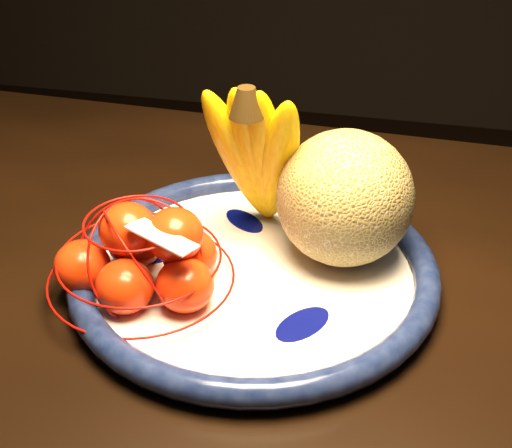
% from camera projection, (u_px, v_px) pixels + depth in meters
% --- Properties ---
extents(dining_table, '(1.64, 1.02, 0.80)m').
position_uv_depth(dining_table, '(391.00, 403.00, 0.76)').
color(dining_table, black).
rests_on(dining_table, ground).
extents(fruit_bowl, '(0.41, 0.41, 0.03)m').
position_uv_depth(fruit_bowl, '(254.00, 270.00, 0.79)').
color(fruit_bowl, white).
rests_on(fruit_bowl, dining_table).
extents(cantaloupe, '(0.15, 0.15, 0.15)m').
position_uv_depth(cantaloupe, '(345.00, 198.00, 0.77)').
color(cantaloupe, olive).
rests_on(cantaloupe, fruit_bowl).
extents(banana_bunch, '(0.14, 0.13, 0.21)m').
position_uv_depth(banana_bunch, '(259.00, 152.00, 0.79)').
color(banana_bunch, yellow).
rests_on(banana_bunch, fruit_bowl).
extents(mandarin_bag, '(0.23, 0.23, 0.12)m').
position_uv_depth(mandarin_bag, '(144.00, 258.00, 0.74)').
color(mandarin_bag, '#FF3D16').
rests_on(mandarin_bag, fruit_bowl).
extents(price_tag, '(0.08, 0.05, 0.01)m').
position_uv_depth(price_tag, '(162.00, 237.00, 0.69)').
color(price_tag, white).
rests_on(price_tag, mandarin_bag).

